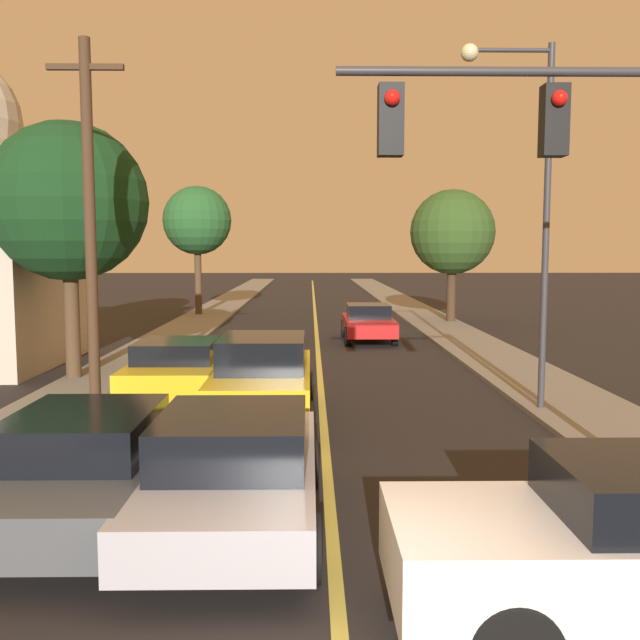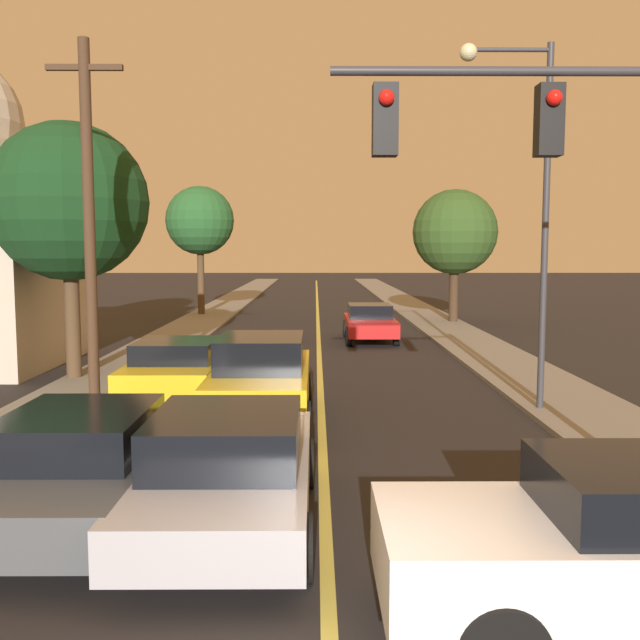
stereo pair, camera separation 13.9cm
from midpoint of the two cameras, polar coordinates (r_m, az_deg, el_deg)
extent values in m
cube|color=black|center=(41.32, -0.53, 0.86)|extent=(8.65, 80.00, 0.01)
cube|color=#D1C14C|center=(41.32, -0.53, 0.86)|extent=(0.16, 76.00, 0.00)
cube|color=gray|center=(41.66, -8.21, 0.91)|extent=(2.50, 80.00, 0.12)
cube|color=gray|center=(41.72, 7.15, 0.93)|extent=(2.50, 80.00, 0.12)
cube|color=#A5A8B2|center=(9.21, -7.26, -12.37)|extent=(2.00, 4.81, 0.56)
cube|color=black|center=(8.86, -7.45, -9.25)|extent=(1.76, 2.16, 0.58)
cylinder|color=black|center=(10.83, -11.43, -11.19)|extent=(0.22, 0.73, 0.73)
cylinder|color=black|center=(10.66, -1.14, -11.36)|extent=(0.22, 0.73, 0.73)
cylinder|color=black|center=(8.09, -15.49, -17.23)|extent=(0.22, 0.73, 0.73)
cylinder|color=black|center=(7.85, -1.27, -17.76)|extent=(0.22, 0.73, 0.73)
cube|color=gold|center=(14.48, -4.82, -5.23)|extent=(1.88, 4.87, 0.75)
cube|color=black|center=(14.17, -4.90, -2.60)|extent=(1.65, 2.19, 0.65)
cylinder|color=black|center=(16.11, -7.62, -5.51)|extent=(0.22, 0.75, 0.75)
cylinder|color=black|center=(16.00, -1.23, -5.54)|extent=(0.22, 0.75, 0.75)
cylinder|color=black|center=(13.19, -9.18, -8.04)|extent=(0.22, 0.75, 0.75)
cylinder|color=black|center=(13.05, -1.32, -8.12)|extent=(0.22, 0.75, 0.75)
cube|color=#474C51|center=(9.91, -18.25, -11.34)|extent=(1.93, 4.84, 0.58)
cube|color=black|center=(9.59, -18.70, -8.48)|extent=(1.70, 2.18, 0.53)
cylinder|color=black|center=(11.64, -20.34, -10.35)|extent=(0.22, 0.69, 0.69)
cylinder|color=black|center=(11.17, -11.28, -10.77)|extent=(0.22, 0.69, 0.69)
cylinder|color=black|center=(8.40, -15.15, -16.50)|extent=(0.22, 0.69, 0.69)
cube|color=gold|center=(15.81, -11.45, -4.46)|extent=(1.87, 4.03, 0.76)
cube|color=black|center=(15.56, -11.60, -2.40)|extent=(1.64, 1.81, 0.43)
cylinder|color=black|center=(17.26, -13.56, -4.93)|extent=(0.22, 0.71, 0.71)
cylinder|color=black|center=(16.96, -7.69, -5.01)|extent=(0.22, 0.71, 0.71)
cylinder|color=black|center=(14.89, -15.69, -6.68)|extent=(0.22, 0.71, 0.71)
cylinder|color=black|center=(14.54, -8.88, -6.83)|extent=(0.22, 0.71, 0.71)
cube|color=red|center=(27.03, 3.75, -0.40)|extent=(1.80, 4.29, 0.56)
cube|color=black|center=(27.15, 3.72, 0.75)|extent=(1.58, 1.93, 0.50)
cylinder|color=black|center=(25.83, 5.87, -1.32)|extent=(0.22, 0.69, 0.69)
cylinder|color=black|center=(25.69, 2.08, -1.34)|extent=(0.22, 0.69, 0.69)
cylinder|color=black|center=(28.46, 5.25, -0.67)|extent=(0.22, 0.69, 0.69)
cylinder|color=black|center=(28.33, 1.81, -0.68)|extent=(0.22, 0.69, 0.69)
cylinder|color=black|center=(7.82, 11.12, -17.89)|extent=(0.75, 0.22, 0.75)
cylinder|color=#333338|center=(9.88, 15.24, 18.62)|extent=(4.66, 0.12, 0.12)
cube|color=black|center=(9.89, 17.82, 14.93)|extent=(0.32, 0.28, 0.90)
sphere|color=red|center=(9.77, 18.22, 16.52)|extent=(0.20, 0.20, 0.20)
cube|color=black|center=(9.46, 5.23, 15.62)|extent=(0.32, 0.28, 0.90)
sphere|color=red|center=(9.33, 5.37, 17.30)|extent=(0.20, 0.20, 0.20)
cylinder|color=#333338|center=(15.70, 17.40, 6.93)|extent=(0.14, 0.14, 7.56)
cylinder|color=#333338|center=(15.97, 14.76, 20.15)|extent=(1.68, 0.09, 0.09)
sphere|color=beige|center=(15.77, 11.61, 20.22)|extent=(0.36, 0.36, 0.36)
cylinder|color=#422D1E|center=(15.98, -18.16, 7.18)|extent=(0.24, 0.24, 7.73)
cube|color=#422D1E|center=(16.41, -18.53, 18.64)|extent=(1.60, 0.12, 0.12)
cylinder|color=#4C3823|center=(19.83, -19.42, 0.19)|extent=(0.39, 0.39, 3.16)
sphere|color=#143819|center=(19.78, -19.71, 8.91)|extent=(4.10, 4.10, 4.10)
cylinder|color=#4C3823|center=(37.59, -9.82, 3.22)|extent=(0.36, 0.36, 3.61)
sphere|color=#235628|center=(37.59, -9.90, 7.86)|extent=(3.52, 3.52, 3.52)
cylinder|color=#3D2B1C|center=(33.94, 10.34, 2.27)|extent=(0.43, 0.43, 2.79)
sphere|color=#2D4C1E|center=(33.89, 10.43, 6.95)|extent=(3.93, 3.93, 3.93)
camera|label=1|loc=(0.07, -90.21, -0.02)|focal=40.00mm
camera|label=2|loc=(0.07, 89.79, 0.02)|focal=40.00mm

